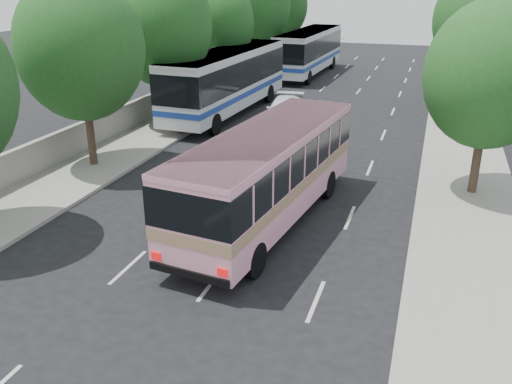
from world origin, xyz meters
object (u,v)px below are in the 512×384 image
at_px(pink_taxi, 246,176).
at_px(white_pickup, 285,111).
at_px(tour_coach_rear, 309,48).
at_px(pink_bus, 268,167).
at_px(tour_coach_front, 227,77).

distance_m(pink_taxi, white_pickup, 11.79).
relative_size(white_pickup, tour_coach_rear, 0.39).
relative_size(pink_bus, pink_taxi, 2.71).
bearing_deg(tour_coach_rear, tour_coach_front, -93.36).
bearing_deg(white_pickup, tour_coach_front, 161.59).
distance_m(white_pickup, tour_coach_rear, 17.39).
xyz_separation_m(pink_taxi, tour_coach_front, (-5.68, 12.56, 1.76)).
distance_m(pink_taxi, tour_coach_front, 13.89).
height_order(pink_bus, tour_coach_rear, tour_coach_rear).
bearing_deg(tour_coach_front, tour_coach_rear, 87.19).
relative_size(pink_bus, tour_coach_front, 0.81).
relative_size(pink_taxi, tour_coach_front, 0.30).
bearing_deg(pink_taxi, tour_coach_rear, 91.43).
height_order(white_pickup, tour_coach_front, tour_coach_front).
height_order(pink_bus, pink_taxi, pink_bus).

